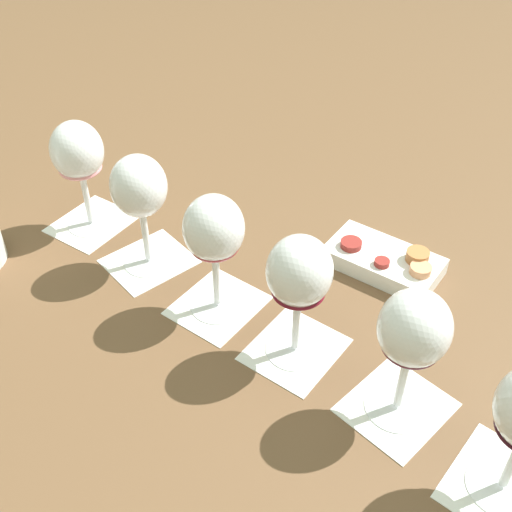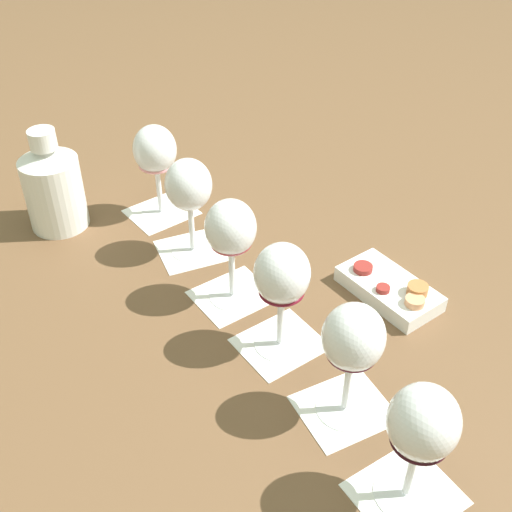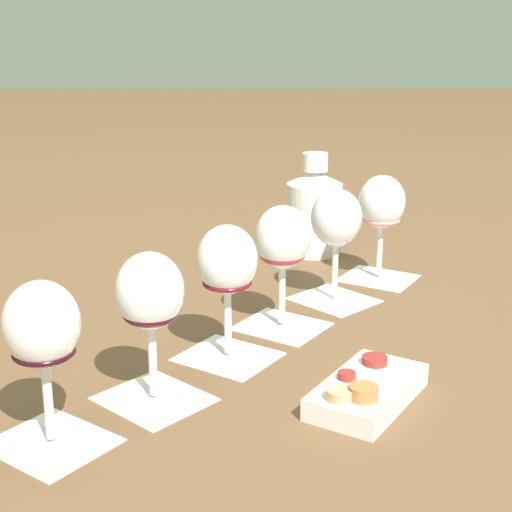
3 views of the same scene
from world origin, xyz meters
TOP-DOWN VIEW (x-y plane):
  - ground_plane at (0.00, 0.00)m, footprint 8.00×8.00m
  - tasting_card_0 at (-0.27, 0.21)m, footprint 0.15×0.15m
  - tasting_card_1 at (-0.17, 0.12)m, footprint 0.15×0.15m
  - tasting_card_2 at (-0.06, 0.04)m, footprint 0.15×0.15m
  - tasting_card_3 at (0.05, -0.04)m, footprint 0.15×0.15m
  - tasting_card_4 at (0.16, -0.12)m, footprint 0.15×0.15m
  - tasting_card_5 at (0.26, -0.21)m, footprint 0.15×0.15m
  - wine_glass_0 at (-0.27, 0.21)m, footprint 0.08×0.08m
  - wine_glass_1 at (-0.17, 0.12)m, footprint 0.08×0.08m
  - wine_glass_2 at (-0.06, 0.04)m, footprint 0.08×0.08m
  - wine_glass_3 at (0.05, -0.04)m, footprint 0.08×0.08m
  - wine_glass_4 at (0.16, -0.12)m, footprint 0.08×0.08m
  - wine_glass_5 at (0.26, -0.21)m, footprint 0.08×0.08m
  - ceramic_vase at (-0.43, 0.11)m, footprint 0.10×0.10m
  - snack_dish at (0.18, 0.12)m, footprint 0.18×0.16m

SIDE VIEW (x-z plane):
  - ground_plane at x=0.00m, z-range 0.00..0.00m
  - tasting_card_0 at x=-0.27m, z-range 0.00..0.00m
  - tasting_card_1 at x=-0.17m, z-range 0.00..0.00m
  - tasting_card_2 at x=-0.06m, z-range 0.00..0.00m
  - tasting_card_3 at x=0.05m, z-range 0.00..0.00m
  - tasting_card_4 at x=0.16m, z-range 0.00..0.00m
  - tasting_card_5 at x=0.26m, z-range 0.00..0.00m
  - snack_dish at x=0.18m, z-range -0.01..0.04m
  - ceramic_vase at x=-0.43m, z-range -0.01..0.18m
  - wine_glass_2 at x=-0.06m, z-range 0.04..0.21m
  - wine_glass_4 at x=0.16m, z-range 0.04..0.21m
  - wine_glass_1 at x=-0.17m, z-range 0.04..0.21m
  - wine_glass_0 at x=-0.27m, z-range 0.04..0.21m
  - wine_glass_5 at x=0.26m, z-range 0.04..0.21m
  - wine_glass_3 at x=0.05m, z-range 0.04..0.21m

